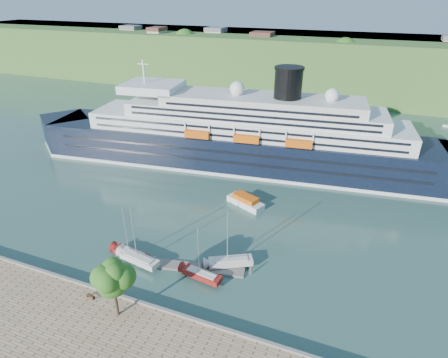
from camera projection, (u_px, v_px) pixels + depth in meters
ground at (132, 304)px, 56.70m from camera, size 400.00×400.00×0.00m
far_hillside at (309, 63)px, 171.43m from camera, size 400.00×50.00×24.00m
quay_coping at (131, 299)px, 56.01m from camera, size 220.00×0.50×0.30m
cruise_ship at (237, 117)px, 95.81m from camera, size 119.18×31.43×26.49m
park_bench at (91, 295)px, 56.23m from camera, size 1.53×0.81×0.93m
promenade_tree at (114, 287)px, 51.28m from camera, size 6.13×6.13×10.16m
floating_pontoon at (191, 267)px, 63.85m from camera, size 18.56×6.07×0.41m
sailboat_white_near at (137, 239)px, 62.47m from camera, size 8.43×3.53×10.56m
sailboat_red at (201, 256)px, 59.22m from camera, size 7.60×3.02×9.55m
sailboat_white_far at (231, 241)px, 61.87m from camera, size 8.36×5.95×10.67m
tender_launch at (246, 201)px, 81.87m from camera, size 9.20×6.18×2.41m
sailboat_extra at (129, 236)px, 64.00m from camera, size 7.84×3.12×9.85m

